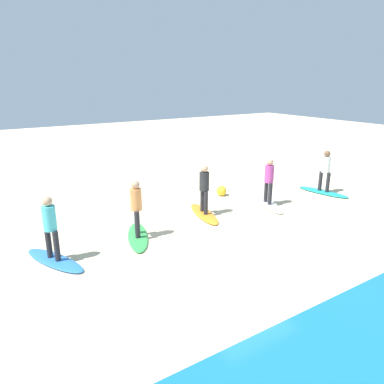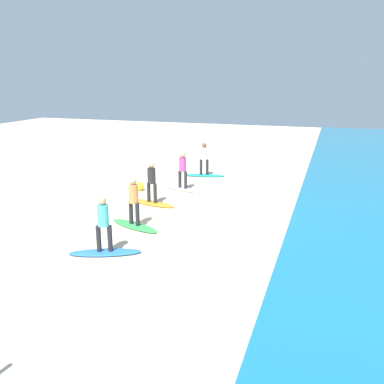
{
  "view_description": "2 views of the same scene",
  "coord_description": "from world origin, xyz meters",
  "px_view_note": "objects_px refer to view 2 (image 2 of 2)",
  "views": [
    {
      "loc": [
        6.0,
        6.92,
        4.39
      ],
      "look_at": [
        0.12,
        -2.29,
        0.97
      ],
      "focal_mm": 33.87,
      "sensor_mm": 36.0,
      "label": 1
    },
    {
      "loc": [
        14.68,
        4.23,
        5.01
      ],
      "look_at": [
        0.1,
        -0.62,
        0.83
      ],
      "focal_mm": 40.07,
      "sensor_mm": 36.0,
      "label": 2
    }
  ],
  "objects_px": {
    "surfboard_white": "(183,189)",
    "surfer_blue": "(103,220)",
    "surfboard_green": "(135,226)",
    "surfer_green": "(134,198)",
    "surfer_teal": "(204,156)",
    "surfboard_teal": "(204,175)",
    "surfboard_blue": "(105,252)",
    "surfer_white": "(183,168)",
    "surfboard_orange": "(152,203)",
    "surfer_orange": "(152,179)",
    "beach_ball": "(140,186)"
  },
  "relations": [
    {
      "from": "surfboard_teal",
      "to": "surfer_green",
      "type": "distance_m",
      "value": 8.16
    },
    {
      "from": "surfboard_green",
      "to": "surfer_blue",
      "type": "distance_m",
      "value": 2.57
    },
    {
      "from": "surfboard_teal",
      "to": "surfboard_blue",
      "type": "distance_m",
      "value": 10.46
    },
    {
      "from": "surfboard_orange",
      "to": "surfer_orange",
      "type": "distance_m",
      "value": 0.99
    },
    {
      "from": "surfboard_teal",
      "to": "surfer_orange",
      "type": "bearing_deg",
      "value": -106.52
    },
    {
      "from": "surfer_blue",
      "to": "surfboard_green",
      "type": "bearing_deg",
      "value": -175.37
    },
    {
      "from": "surfer_teal",
      "to": "surfer_blue",
      "type": "xyz_separation_m",
      "value": [
        10.46,
        0.15,
        0.0
      ]
    },
    {
      "from": "surfboard_white",
      "to": "surfer_blue",
      "type": "xyz_separation_m",
      "value": [
        7.53,
        0.28,
        0.99
      ]
    },
    {
      "from": "surfer_orange",
      "to": "surfboard_orange",
      "type": "bearing_deg",
      "value": 180.0
    },
    {
      "from": "surfboard_white",
      "to": "surfer_blue",
      "type": "relative_size",
      "value": 1.28
    },
    {
      "from": "surfboard_green",
      "to": "surfer_blue",
      "type": "relative_size",
      "value": 1.28
    },
    {
      "from": "surfer_orange",
      "to": "surfer_green",
      "type": "distance_m",
      "value": 2.71
    },
    {
      "from": "surfboard_white",
      "to": "surfboard_blue",
      "type": "bearing_deg",
      "value": -70.97
    },
    {
      "from": "beach_ball",
      "to": "surfboard_blue",
      "type": "bearing_deg",
      "value": 17.06
    },
    {
      "from": "surfboard_orange",
      "to": "surfboard_teal",
      "type": "bearing_deg",
      "value": 97.58
    },
    {
      "from": "surfer_white",
      "to": "beach_ball",
      "type": "bearing_deg",
      "value": -68.14
    },
    {
      "from": "surfer_blue",
      "to": "surfboard_teal",
      "type": "bearing_deg",
      "value": -179.16
    },
    {
      "from": "surfboard_white",
      "to": "surfboard_blue",
      "type": "relative_size",
      "value": 1.0
    },
    {
      "from": "surfboard_blue",
      "to": "beach_ball",
      "type": "relative_size",
      "value": 5.37
    },
    {
      "from": "surfboard_white",
      "to": "surfer_orange",
      "type": "bearing_deg",
      "value": -82.54
    },
    {
      "from": "surfboard_orange",
      "to": "surfer_green",
      "type": "distance_m",
      "value": 2.88
    },
    {
      "from": "surfer_white",
      "to": "surfer_orange",
      "type": "distance_m",
      "value": 2.54
    },
    {
      "from": "surfer_blue",
      "to": "beach_ball",
      "type": "relative_size",
      "value": 4.19
    },
    {
      "from": "surfboard_teal",
      "to": "surfer_green",
      "type": "xyz_separation_m",
      "value": [
        8.1,
        -0.04,
        0.99
      ]
    },
    {
      "from": "surfboard_green",
      "to": "surfer_green",
      "type": "relative_size",
      "value": 1.28
    },
    {
      "from": "surfboard_orange",
      "to": "surfer_teal",
      "type": "bearing_deg",
      "value": 97.58
    },
    {
      "from": "surfboard_orange",
      "to": "surfer_blue",
      "type": "distance_m",
      "value": 5.16
    },
    {
      "from": "surfboard_white",
      "to": "beach_ball",
      "type": "height_order",
      "value": "beach_ball"
    },
    {
      "from": "surfer_teal",
      "to": "surfer_white",
      "type": "relative_size",
      "value": 1.0
    },
    {
      "from": "surfer_white",
      "to": "surfer_teal",
      "type": "bearing_deg",
      "value": 177.62
    },
    {
      "from": "surfboard_green",
      "to": "surfboard_blue",
      "type": "distance_m",
      "value": 2.37
    },
    {
      "from": "surfer_teal",
      "to": "surfboard_blue",
      "type": "height_order",
      "value": "surfer_teal"
    },
    {
      "from": "surfboard_teal",
      "to": "surfboard_green",
      "type": "xyz_separation_m",
      "value": [
        8.1,
        -0.04,
        0.0
      ]
    },
    {
      "from": "surfer_teal",
      "to": "surfboard_green",
      "type": "xyz_separation_m",
      "value": [
        8.1,
        -0.04,
        -0.99
      ]
    },
    {
      "from": "surfboard_green",
      "to": "surfer_blue",
      "type": "bearing_deg",
      "value": -63.9
    },
    {
      "from": "surfboard_teal",
      "to": "surfer_blue",
      "type": "relative_size",
      "value": 1.28
    },
    {
      "from": "surfer_orange",
      "to": "surfer_green",
      "type": "relative_size",
      "value": 1.0
    },
    {
      "from": "surfboard_white",
      "to": "surfer_white",
      "type": "bearing_deg",
      "value": -28.07
    },
    {
      "from": "surfer_teal",
      "to": "surfer_white",
      "type": "xyz_separation_m",
      "value": [
        2.93,
        -0.12,
        0.0
      ]
    },
    {
      "from": "surfer_green",
      "to": "surfboard_blue",
      "type": "height_order",
      "value": "surfer_green"
    },
    {
      "from": "surfer_teal",
      "to": "beach_ball",
      "type": "xyz_separation_m",
      "value": [
        3.66,
        -1.93,
        -0.84
      ]
    },
    {
      "from": "surfboard_teal",
      "to": "surfboard_green",
      "type": "height_order",
      "value": "same"
    },
    {
      "from": "surfboard_white",
      "to": "surfer_green",
      "type": "height_order",
      "value": "surfer_green"
    },
    {
      "from": "surfboard_green",
      "to": "surfer_green",
      "type": "xyz_separation_m",
      "value": [
        0.0,
        0.0,
        0.99
      ]
    },
    {
      "from": "surfer_teal",
      "to": "surfboard_orange",
      "type": "relative_size",
      "value": 0.78
    },
    {
      "from": "surfer_white",
      "to": "surfer_green",
      "type": "xyz_separation_m",
      "value": [
        5.17,
        0.08,
        0.0
      ]
    },
    {
      "from": "surfboard_teal",
      "to": "beach_ball",
      "type": "xyz_separation_m",
      "value": [
        3.66,
        -1.93,
        0.15
      ]
    },
    {
      "from": "surfer_teal",
      "to": "surfer_blue",
      "type": "relative_size",
      "value": 1.0
    },
    {
      "from": "surfer_blue",
      "to": "beach_ball",
      "type": "distance_m",
      "value": 7.17
    },
    {
      "from": "surfer_white",
      "to": "surfboard_blue",
      "type": "bearing_deg",
      "value": 2.1
    }
  ]
}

